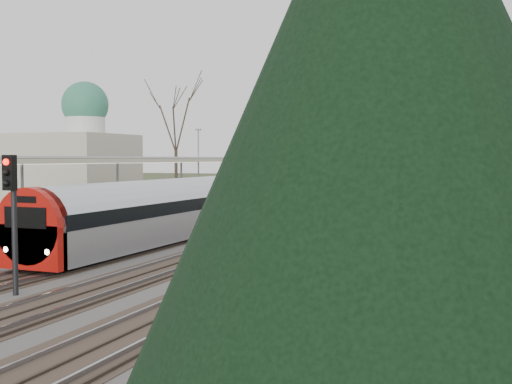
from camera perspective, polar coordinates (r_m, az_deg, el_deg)
track_bed at (r=62.49m, az=10.14°, el=-0.66°), size 24.00×160.00×0.22m
platform at (r=48.73m, az=-4.72°, el=-1.13°), size 3.50×69.00×1.00m
canopy at (r=44.59m, az=-7.28°, el=2.89°), size 4.10×50.00×3.11m
dome_building at (r=55.72m, az=-16.31°, el=2.59°), size 10.00×8.00×10.30m
signal_gantry at (r=91.98m, az=13.78°, el=3.48°), size 21.00×0.59×6.08m
evergreen_clump at (r=5.08m, az=17.86°, el=-5.37°), size 5.90×7.10×6.50m
tree_west_far at (r=61.71m, az=-7.15°, el=6.71°), size 5.50×5.50×11.33m
train_near at (r=63.56m, az=7.80°, el=0.70°), size 2.62×90.21×3.05m
train_far at (r=109.04m, az=17.14°, el=1.54°), size 2.62×75.21×3.05m
signal_post at (r=19.36m, az=-20.85°, el=-0.97°), size 0.35×0.45×4.10m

